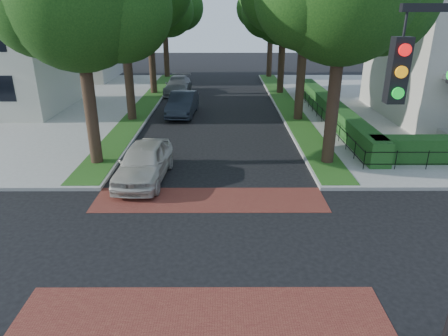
{
  "coord_description": "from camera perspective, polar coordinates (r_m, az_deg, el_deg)",
  "views": [
    {
      "loc": [
        0.51,
        -10.83,
        6.93
      ],
      "look_at": [
        0.55,
        2.54,
        1.6
      ],
      "focal_mm": 32.0,
      "sensor_mm": 36.0,
      "label": 1
    }
  ],
  "objects": [
    {
      "name": "tree_right_back",
      "position": [
        44.35,
        6.93,
        22.03
      ],
      "size": [
        7.5,
        6.45,
        10.2
      ],
      "color": "black",
      "rests_on": "sidewalk_ne"
    },
    {
      "name": "crosswalk_far",
      "position": [
        15.65,
        -2.03,
        -4.53
      ],
      "size": [
        9.0,
        2.2,
        0.01
      ],
      "primitive_type": "cube",
      "color": "maroon",
      "rests_on": "ground"
    },
    {
      "name": "parked_car_front",
      "position": [
        17.5,
        -11.35,
        0.84
      ],
      "size": [
        2.23,
        4.89,
        1.63
      ],
      "primitive_type": "imported",
      "rotation": [
        0.0,
        0.0,
        -0.06
      ],
      "color": "beige",
      "rests_on": "ground"
    },
    {
      "name": "tree_left_near",
      "position": [
        19.0,
        -19.72,
        21.6
      ],
      "size": [
        7.5,
        6.45,
        10.2
      ],
      "color": "black",
      "rests_on": "sidewalk_nw"
    },
    {
      "name": "crosswalk_near",
      "position": [
        10.31,
        -3.16,
        -20.47
      ],
      "size": [
        9.0,
        2.2,
        0.01
      ],
      "primitive_type": "cube",
      "color": "maroon",
      "rests_on": "ground"
    },
    {
      "name": "grass_strip_nw",
      "position": [
        31.25,
        -11.2,
        8.82
      ],
      "size": [
        1.6,
        29.8,
        0.02
      ],
      "primitive_type": "cube",
      "color": "#274D16",
      "rests_on": "sidewalk_nw"
    },
    {
      "name": "house_left_far",
      "position": [
        45.75,
        -21.75,
        17.93
      ],
      "size": [
        10.0,
        9.0,
        10.14
      ],
      "color": "beige",
      "rests_on": "sidewalk_nw"
    },
    {
      "name": "tree_right_far",
      "position": [
        35.42,
        8.7,
        21.47
      ],
      "size": [
        7.25,
        6.23,
        9.74
      ],
      "color": "black",
      "rests_on": "sidewalk_ne"
    },
    {
      "name": "grass_strip_ne",
      "position": [
        31.07,
        9.0,
        8.89
      ],
      "size": [
        1.6,
        29.8,
        0.02
      ],
      "primitive_type": "cube",
      "color": "#274D16",
      "rests_on": "sidewalk_ne"
    },
    {
      "name": "tree_left_far",
      "position": [
        35.54,
        -10.5,
        21.71
      ],
      "size": [
        7.0,
        6.02,
        9.86
      ],
      "color": "black",
      "rests_on": "sidewalk_nw"
    },
    {
      "name": "tree_left_back",
      "position": [
        44.46,
        -8.43,
        22.15
      ],
      "size": [
        7.75,
        6.66,
        10.44
      ],
      "color": "black",
      "rests_on": "sidewalk_nw"
    },
    {
      "name": "hedge_main_road",
      "position": [
        27.51,
        15.13,
        8.01
      ],
      "size": [
        1.0,
        18.0,
        1.2
      ],
      "primitive_type": "cube",
      "color": "#174518",
      "rests_on": "sidewalk_ne"
    },
    {
      "name": "fence_main_road",
      "position": [
        27.35,
        13.47,
        7.76
      ],
      "size": [
        0.06,
        18.0,
        0.9
      ],
      "primitive_type": null,
      "color": "black",
      "rests_on": "sidewalk_ne"
    },
    {
      "name": "parked_car_middle",
      "position": [
        28.29,
        -5.94,
        9.1
      ],
      "size": [
        2.01,
        4.94,
        1.59
      ],
      "primitive_type": "imported",
      "rotation": [
        0.0,
        0.0,
        -0.07
      ],
      "color": "#1F252F",
      "rests_on": "ground"
    },
    {
      "name": "ground",
      "position": [
        12.86,
        -2.46,
        -10.87
      ],
      "size": [
        120.0,
        120.0,
        0.0
      ],
      "primitive_type": "plane",
      "color": "black",
      "rests_on": "ground"
    },
    {
      "name": "parked_car_rear",
      "position": [
        35.89,
        -6.59,
        11.66
      ],
      "size": [
        2.21,
        5.13,
        1.47
      ],
      "primitive_type": "imported",
      "rotation": [
        0.0,
        0.0,
        -0.03
      ],
      "color": "slate",
      "rests_on": "ground"
    }
  ]
}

